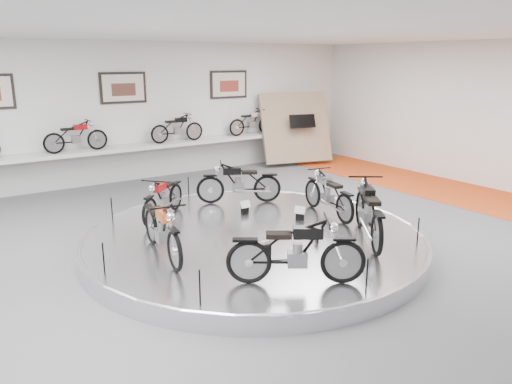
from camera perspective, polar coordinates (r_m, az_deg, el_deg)
floor at (r=9.34m, az=0.84°, el=-6.92°), size 16.00×16.00×0.00m
ceiling at (r=8.69m, az=0.95°, el=18.40°), size 16.00×16.00×0.00m
wall_back at (r=15.02m, az=-14.80°, el=8.78°), size 16.00×0.00×16.00m
orange_carpet_strip at (r=14.18m, az=23.98°, el=-0.57°), size 2.40×12.60×0.01m
dado_band at (r=15.21m, az=-14.42°, el=3.34°), size 15.68×0.04×1.10m
display_platform at (r=9.51m, az=-0.20°, el=-5.52°), size 6.40×6.40×0.30m
platform_rim at (r=9.47m, az=-0.20°, el=-4.84°), size 6.40×6.40×0.10m
shelf at (r=14.87m, az=-14.16°, el=4.87°), size 11.00×0.55×0.10m
poster_center at (r=14.93m, az=-14.93°, el=11.44°), size 1.35×0.06×0.88m
poster_right at (r=16.44m, az=-3.12°, el=12.17°), size 1.35×0.06×0.88m
display_panel at (r=17.06m, az=4.56°, el=7.35°), size 2.56×1.52×2.30m
shelf_bike_b at (r=14.38m, az=-19.89°, el=5.78°), size 1.22×0.43×0.73m
shelf_bike_c at (r=15.38m, az=-8.99°, el=7.02°), size 1.22×0.43×0.73m
shelf_bike_d at (r=16.70m, az=-0.52°, el=7.81°), size 1.22×0.43×0.73m
bike_a at (r=10.49m, az=8.25°, el=-0.16°), size 0.85×1.68×0.94m
bike_b at (r=11.30m, az=-1.97°, el=1.11°), size 1.71×1.29×0.96m
bike_c at (r=10.38m, az=-10.59°, el=-0.60°), size 1.49×1.38×0.89m
bike_d at (r=8.33m, az=-10.71°, el=-4.10°), size 0.80×1.74×0.99m
bike_e at (r=7.23m, az=4.61°, el=-6.74°), size 1.76×1.46×1.01m
bike_f at (r=9.15m, az=12.76°, el=-2.13°), size 1.61×1.89×1.09m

